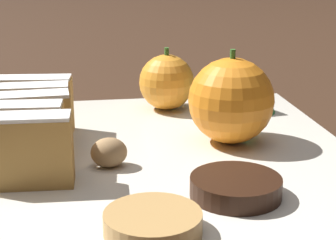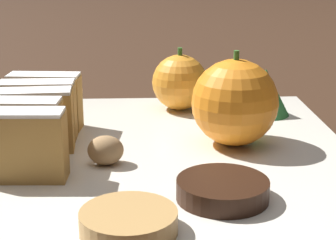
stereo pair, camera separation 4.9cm
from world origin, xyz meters
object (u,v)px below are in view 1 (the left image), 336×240
Objects in this scene: chocolate_cookie at (236,187)px; orange_far at (231,101)px; orange_near at (167,82)px; walnut at (109,152)px.

orange_far is at bearing 77.41° from chocolate_cookie.
orange_near is 1.04× the size of chocolate_cookie.
walnut is 0.45× the size of chocolate_cookie.
orange_near reaches higher than chocolate_cookie.
chocolate_cookie is (-0.03, -0.12, -0.03)m from orange_far.
orange_near is 0.13m from orange_far.
orange_near reaches higher than walnut.
orange_far is 1.30× the size of chocolate_cookie.
orange_near is at bearing 93.80° from chocolate_cookie.
orange_near is 0.80× the size of orange_far.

